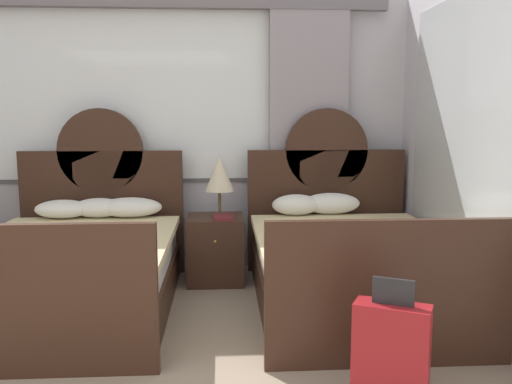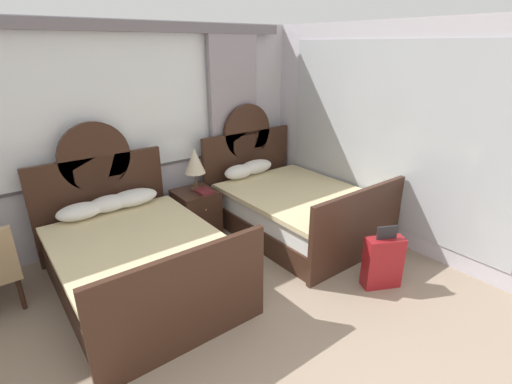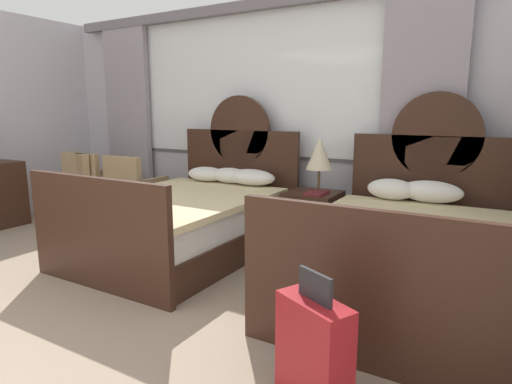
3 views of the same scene
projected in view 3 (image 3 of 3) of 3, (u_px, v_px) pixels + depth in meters
The scene contains 10 objects.
wall_back_window at pixel (251, 110), 5.21m from camera, with size 5.98×0.22×2.70m.
bed_near_window at pixel (188, 218), 4.41m from camera, with size 1.56×2.20×1.62m.
bed_near_mirror at pixel (408, 254), 3.31m from camera, with size 1.56×2.20×1.62m.
nightstand_between_beds at pixel (312, 221), 4.46m from camera, with size 0.52×0.54×0.62m.
table_lamp_on_nightstand at pixel (319, 154), 4.33m from camera, with size 0.27×0.27×0.57m.
book_on_nightstand at pixel (316, 193), 4.27m from camera, with size 0.18×0.26×0.03m.
armchair_by_window_left at pixel (133, 187), 5.44m from camera, with size 0.59×0.59×0.89m.
armchair_by_window_centre at pixel (93, 182), 5.82m from camera, with size 0.75×0.75×0.89m.
armchair_by_window_right at pixel (91, 181), 5.83m from camera, with size 0.65×0.65×0.89m.
suitcase_on_floor at pixel (313, 354), 2.06m from camera, with size 0.43×0.33×0.71m.
Camera 3 is at (2.74, -0.48, 1.45)m, focal length 30.01 mm.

